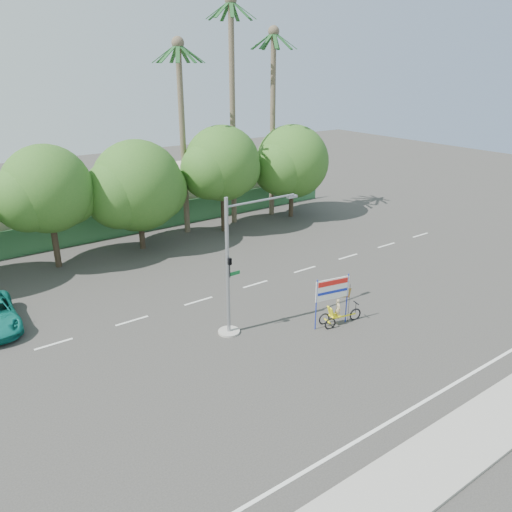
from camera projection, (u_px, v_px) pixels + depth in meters
ground at (320, 352)px, 23.46m from camera, size 120.00×120.00×0.00m
sidewalk_near at (462, 443)px, 17.76m from camera, size 50.00×2.40×0.12m
fence at (136, 221)px, 39.39m from camera, size 38.00×0.08×2.00m
building_right at (196, 187)px, 46.85m from camera, size 14.00×8.00×3.60m
tree_left at (47, 192)px, 31.45m from camera, size 6.66×5.60×8.07m
tree_center at (137, 189)px, 34.91m from camera, size 7.62×6.40×7.85m
tree_right at (222, 166)px, 38.43m from camera, size 6.90×5.80×8.36m
tree_far_right at (292, 164)px, 42.45m from camera, size 7.38×6.20×7.94m
palm_tall at (232, 93)px, 38.79m from camera, size 3.73×3.79×17.45m
palm_mid at (273, 105)px, 41.34m from camera, size 3.73×3.79×15.45m
palm_short at (182, 118)px, 36.93m from camera, size 3.73×3.79×14.45m
traffic_signal at (233, 278)px, 24.23m from camera, size 4.72×1.10×7.00m
trike_billboard at (336, 305)px, 25.51m from camera, size 2.80×0.94×2.79m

